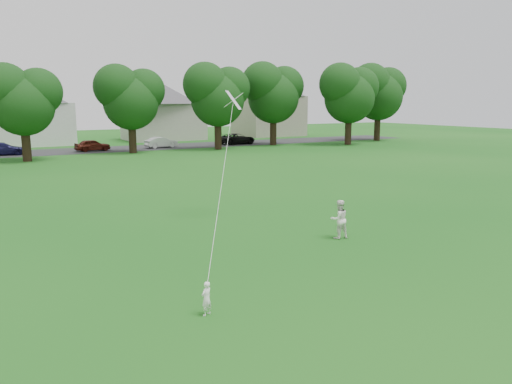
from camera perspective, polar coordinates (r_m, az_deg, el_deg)
ground at (r=12.97m, az=1.60°, el=-11.74°), size 160.00×160.00×0.00m
street at (r=52.82m, az=-23.25°, el=4.17°), size 90.00×7.00×0.01m
toddler at (r=11.78m, az=-5.68°, el=-12.01°), size 0.35×0.30×0.81m
older_boy at (r=18.17m, az=9.47°, el=-3.09°), size 0.75×0.62×1.41m
kite at (r=16.04m, az=-3.70°, el=2.72°), size 3.14×4.85×10.96m
tree_row at (r=47.94m, az=-16.16°, el=11.23°), size 80.97×9.50×9.79m
parked_cars at (r=51.47m, az=-26.81°, el=4.45°), size 55.05×2.64×1.28m
house_row at (r=62.45m, az=-25.49°, el=9.26°), size 77.09×13.84×10.29m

